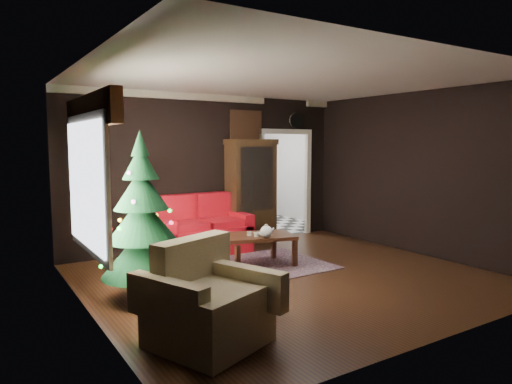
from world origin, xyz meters
TOP-DOWN VIEW (x-y plane):
  - floor at (0.00, 0.00)m, footprint 5.50×5.50m
  - ceiling at (0.00, 0.00)m, footprint 5.50×5.50m
  - wall_back at (0.00, 2.50)m, footprint 5.50×0.00m
  - wall_front at (0.00, -2.50)m, footprint 5.50×0.00m
  - wall_left at (-2.75, 0.00)m, footprint 0.00×5.50m
  - wall_right at (2.75, 0.00)m, footprint 0.00×5.50m
  - doorway at (1.70, 2.50)m, footprint 1.10×0.10m
  - left_window at (-2.71, 0.20)m, footprint 0.05×1.60m
  - valance at (-2.63, 0.20)m, footprint 0.12×2.10m
  - kitchen_floor at (1.70, 4.00)m, footprint 3.00×3.00m
  - kitchen_window at (1.70, 5.45)m, footprint 0.70×0.06m
  - rug at (-0.13, 0.73)m, footprint 2.27×1.66m
  - loveseat at (-0.40, 2.05)m, footprint 1.70×0.90m
  - curio_cabinet at (0.75, 2.27)m, footprint 0.90×0.45m
  - floor_lamp at (-1.43, 1.93)m, footprint 0.27×0.27m
  - christmas_tree at (-2.07, 0.21)m, footprint 1.22×1.22m
  - armchair at (-1.96, -1.36)m, footprint 1.28×1.28m
  - coffee_table at (-0.11, 0.70)m, footprint 1.25×0.94m
  - teapot at (-0.11, 0.44)m, footprint 0.27×0.27m
  - cup_a at (-0.24, 0.71)m, footprint 0.07×0.07m
  - cup_b at (-0.19, 0.58)m, footprint 0.09×0.09m
  - book at (-0.09, 0.71)m, footprint 0.16×0.02m
  - wall_clock at (1.95, 2.45)m, footprint 0.32×0.32m
  - painting at (0.75, 2.46)m, footprint 0.62×0.05m
  - kitchen_counter at (1.70, 5.20)m, footprint 1.80×0.60m
  - kitchen_table at (1.40, 3.70)m, footprint 0.70×0.70m

SIDE VIEW (x-z plane):
  - floor at x=0.00m, z-range 0.00..0.00m
  - kitchen_floor at x=1.70m, z-range 0.00..0.00m
  - rug at x=-0.13m, z-range 0.00..0.01m
  - coffee_table at x=-0.11m, z-range 0.01..0.51m
  - kitchen_table at x=1.40m, z-range 0.00..0.75m
  - kitchen_counter at x=1.70m, z-range 0.00..0.90m
  - armchair at x=-1.96m, z-range -0.04..0.96m
  - loveseat at x=-0.40m, z-range 0.00..1.00m
  - cup_b at x=-0.19m, z-range 0.51..0.57m
  - cup_a at x=-0.24m, z-range 0.51..0.57m
  - teapot at x=-0.11m, z-range 0.51..0.71m
  - book at x=-0.09m, z-range 0.51..0.72m
  - floor_lamp at x=-1.43m, z-range 0.11..1.55m
  - curio_cabinet at x=0.75m, z-range 0.00..1.90m
  - doorway at x=1.70m, z-range 0.00..2.10m
  - christmas_tree at x=-2.07m, z-range 0.09..2.01m
  - wall_back at x=0.00m, z-range -1.35..4.15m
  - wall_front at x=0.00m, z-range -1.35..4.15m
  - wall_left at x=-2.75m, z-range -1.35..4.15m
  - wall_right at x=2.75m, z-range -1.35..4.15m
  - left_window at x=-2.71m, z-range 0.75..2.15m
  - kitchen_window at x=1.70m, z-range 1.35..2.05m
  - painting at x=0.75m, z-range 1.99..2.51m
  - valance at x=-2.63m, z-range 2.10..2.44m
  - wall_clock at x=1.95m, z-range 2.35..2.41m
  - ceiling at x=0.00m, z-range 2.80..2.80m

